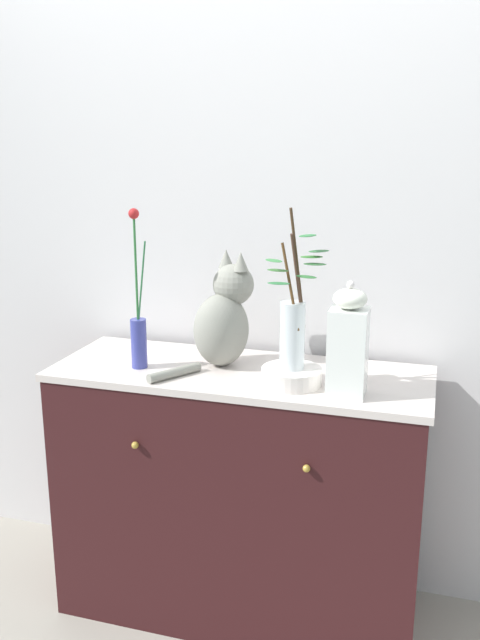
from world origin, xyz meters
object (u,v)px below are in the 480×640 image
(vase_slim_green, at_px, (138,330))
(vase_glass_clear, at_px, (293,328))
(cat_sitting, at_px, (224,318))
(bowl_porcelain, at_px, (292,376))
(sideboard, at_px, (240,493))
(jar_lidded_porcelain, at_px, (348,344))

(vase_slim_green, height_order, vase_glass_clear, vase_glass_clear)
(cat_sitting, distance_m, bowl_porcelain, 0.34)
(sideboard, bearing_deg, bowl_porcelain, -22.83)
(sideboard, height_order, vase_glass_clear, vase_glass_clear)
(bowl_porcelain, height_order, vase_glass_clear, vase_glass_clear)
(sideboard, relative_size, cat_sitting, 3.25)
(bowl_porcelain, xyz_separation_m, vase_glass_clear, (0.00, -0.00, 0.16))
(sideboard, bearing_deg, jar_lidded_porcelain, -18.12)
(cat_sitting, height_order, bowl_porcelain, cat_sitting)
(vase_glass_clear, relative_size, jar_lidded_porcelain, 1.43)
(bowl_porcelain, bearing_deg, vase_slim_green, 178.41)
(vase_glass_clear, bearing_deg, sideboard, 156.47)
(cat_sitting, height_order, vase_slim_green, vase_slim_green)
(vase_glass_clear, height_order, jar_lidded_porcelain, vase_glass_clear)
(sideboard, distance_m, bowl_porcelain, 0.54)
(vase_slim_green, xyz_separation_m, jar_lidded_porcelain, (0.73, -0.06, 0.03))
(sideboard, relative_size, vase_glass_clear, 2.51)
(sideboard, height_order, vase_slim_green, vase_slim_green)
(bowl_porcelain, relative_size, jar_lidded_porcelain, 0.55)
(vase_slim_green, bearing_deg, jar_lidded_porcelain, -4.44)
(vase_glass_clear, bearing_deg, cat_sitting, 153.94)
(cat_sitting, relative_size, vase_slim_green, 0.73)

